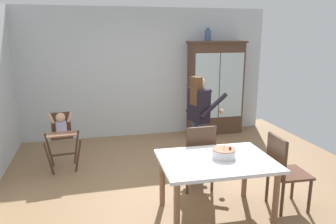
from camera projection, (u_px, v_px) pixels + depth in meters
The scene contains 10 objects.
ground_plane at pixel (179, 186), 4.74m from camera, with size 6.24×6.24×0.00m, color #93704C.
wall_back at pixel (146, 73), 6.90m from camera, with size 5.32×0.06×2.70m, color silver.
china_cabinet at pixel (215, 88), 7.08m from camera, with size 1.22×0.48×2.02m.
ceramic_vase at pixel (208, 35), 6.77m from camera, with size 0.13×0.13×0.27m.
high_chair_with_toddler at pixel (62, 131), 5.19m from camera, with size 0.62×0.72×0.95m.
adult_person at pixel (199, 112), 5.10m from camera, with size 0.59×0.58×1.53m.
dining_table at pixel (216, 167), 3.82m from camera, with size 1.35×1.01×0.74m.
birthday_cake at pixel (224, 153), 3.83m from camera, with size 0.28×0.28×0.19m.
dining_chair_far_side at pixel (198, 153), 4.50m from camera, with size 0.45×0.45×0.96m.
dining_chair_right_end at pixel (283, 167), 4.02m from camera, with size 0.46×0.46×0.96m.
Camera 1 is at (-1.21, -4.18, 2.18)m, focal length 34.57 mm.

